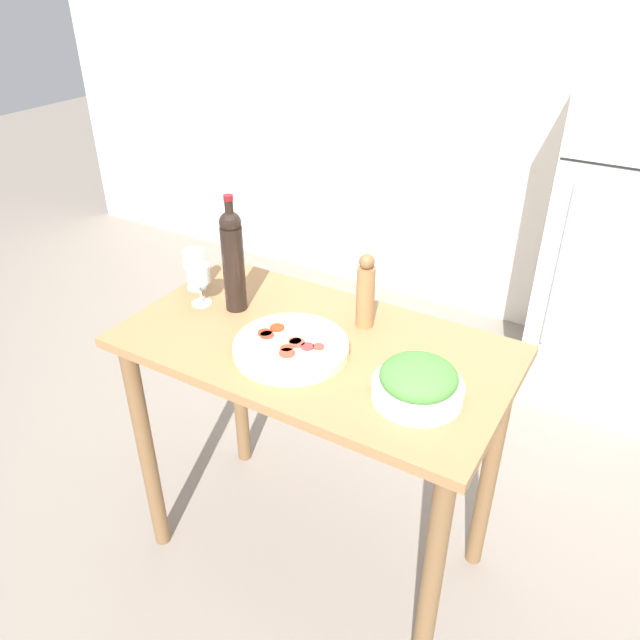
{
  "coord_description": "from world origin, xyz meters",
  "views": [
    {
      "loc": [
        0.8,
        -1.32,
        1.94
      ],
      "look_at": [
        0.0,
        0.03,
        0.98
      ],
      "focal_mm": 35.0,
      "sensor_mm": 36.0,
      "label": 1
    }
  ],
  "objects_px": {
    "salad_bowl": "(418,383)",
    "homemade_pizza": "(291,347)",
    "wine_bottle": "(233,259)",
    "wine_glass_near": "(199,276)",
    "wine_glass_far": "(194,261)",
    "refrigerator": "(630,230)",
    "pepper_mill": "(366,292)"
  },
  "relations": [
    {
      "from": "salad_bowl",
      "to": "homemade_pizza",
      "type": "relative_size",
      "value": 0.71
    },
    {
      "from": "wine_bottle",
      "to": "homemade_pizza",
      "type": "bearing_deg",
      "value": -23.41
    },
    {
      "from": "wine_glass_near",
      "to": "wine_bottle",
      "type": "bearing_deg",
      "value": 17.86
    },
    {
      "from": "wine_glass_far",
      "to": "salad_bowl",
      "type": "relative_size",
      "value": 0.58
    },
    {
      "from": "homemade_pizza",
      "to": "wine_bottle",
      "type": "bearing_deg",
      "value": 156.59
    },
    {
      "from": "wine_bottle",
      "to": "homemade_pizza",
      "type": "relative_size",
      "value": 1.13
    },
    {
      "from": "wine_bottle",
      "to": "salad_bowl",
      "type": "height_order",
      "value": "wine_bottle"
    },
    {
      "from": "wine_glass_far",
      "to": "homemade_pizza",
      "type": "height_order",
      "value": "wine_glass_far"
    },
    {
      "from": "refrigerator",
      "to": "homemade_pizza",
      "type": "relative_size",
      "value": 4.99
    },
    {
      "from": "wine_glass_far",
      "to": "salad_bowl",
      "type": "bearing_deg",
      "value": -11.22
    },
    {
      "from": "wine_bottle",
      "to": "wine_glass_far",
      "type": "distance_m",
      "value": 0.22
    },
    {
      "from": "wine_glass_near",
      "to": "homemade_pizza",
      "type": "distance_m",
      "value": 0.42
    },
    {
      "from": "wine_bottle",
      "to": "salad_bowl",
      "type": "xyz_separation_m",
      "value": [
        0.69,
        -0.14,
        -0.13
      ]
    },
    {
      "from": "refrigerator",
      "to": "wine_glass_near",
      "type": "relative_size",
      "value": 12.12
    },
    {
      "from": "pepper_mill",
      "to": "wine_bottle",
      "type": "bearing_deg",
      "value": -163.9
    },
    {
      "from": "wine_bottle",
      "to": "wine_glass_far",
      "type": "height_order",
      "value": "wine_bottle"
    },
    {
      "from": "homemade_pizza",
      "to": "wine_glass_near",
      "type": "bearing_deg",
      "value": 167.67
    },
    {
      "from": "refrigerator",
      "to": "wine_bottle",
      "type": "height_order",
      "value": "refrigerator"
    },
    {
      "from": "refrigerator",
      "to": "salad_bowl",
      "type": "relative_size",
      "value": 7.05
    },
    {
      "from": "wine_glass_far",
      "to": "salad_bowl",
      "type": "height_order",
      "value": "wine_glass_far"
    },
    {
      "from": "refrigerator",
      "to": "wine_glass_near",
      "type": "height_order",
      "value": "refrigerator"
    },
    {
      "from": "wine_glass_near",
      "to": "homemade_pizza",
      "type": "height_order",
      "value": "wine_glass_near"
    },
    {
      "from": "wine_glass_far",
      "to": "salad_bowl",
      "type": "xyz_separation_m",
      "value": [
        0.89,
        -0.18,
        -0.05
      ]
    },
    {
      "from": "wine_glass_near",
      "to": "salad_bowl",
      "type": "xyz_separation_m",
      "value": [
        0.8,
        -0.1,
        -0.05
      ]
    },
    {
      "from": "wine_bottle",
      "to": "pepper_mill",
      "type": "relative_size",
      "value": 1.58
    },
    {
      "from": "wine_bottle",
      "to": "salad_bowl",
      "type": "bearing_deg",
      "value": -11.23
    },
    {
      "from": "pepper_mill",
      "to": "wine_glass_far",
      "type": "bearing_deg",
      "value": -172.78
    },
    {
      "from": "wine_bottle",
      "to": "wine_glass_near",
      "type": "bearing_deg",
      "value": -162.14
    },
    {
      "from": "wine_glass_far",
      "to": "pepper_mill",
      "type": "xyz_separation_m",
      "value": [
        0.6,
        0.08,
        0.01
      ]
    },
    {
      "from": "refrigerator",
      "to": "homemade_pizza",
      "type": "bearing_deg",
      "value": -112.58
    },
    {
      "from": "refrigerator",
      "to": "wine_glass_far",
      "type": "xyz_separation_m",
      "value": [
        -1.19,
        -1.52,
        0.19
      ]
    },
    {
      "from": "wine_glass_near",
      "to": "homemade_pizza",
      "type": "bearing_deg",
      "value": -12.33
    }
  ]
}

